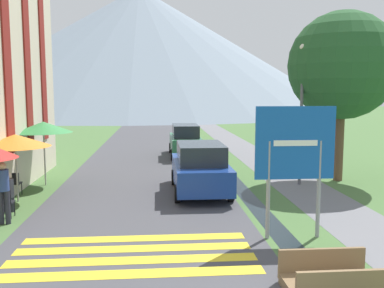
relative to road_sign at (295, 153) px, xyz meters
The scene contains 18 objects.
ground_plane 15.42m from the road_sign, 95.35° to the left, with size 160.00×160.00×0.00m, color #476B38.
road 25.60m from the road_sign, 98.85° to the left, with size 6.40×60.00×0.01m.
footpath 25.39m from the road_sign, 85.07° to the left, with size 2.20×60.00×0.01m.
drainage_channel 25.29m from the road_sign, 90.51° to the left, with size 0.60×60.00×0.00m.
crosswalk_marking 4.54m from the road_sign, 168.47° to the right, with size 5.44×2.54×0.01m.
mountain_distant 76.73m from the road_sign, 94.91° to the left, with size 79.03×79.03×23.69m.
road_sign is the anchor object (origin of this frame).
footbridge 3.54m from the road_sign, 94.33° to the right, with size 1.70×1.10×0.65m.
parked_car_near 5.45m from the road_sign, 110.12° to the left, with size 1.96×4.43×1.82m.
parked_car_far 14.06m from the road_sign, 97.26° to the left, with size 1.73×4.60×1.82m.
cafe_chair_far_left 9.87m from the road_sign, 149.17° to the left, with size 0.40×0.40×0.85m.
cafe_chair_near_right 8.25m from the road_sign, 163.40° to the left, with size 0.40×0.40×0.85m.
cafe_umbrella_middle_orange 9.07m from the road_sign, 152.03° to the left, with size 2.27×2.27×2.26m.
cafe_umbrella_rear_green 10.30m from the road_sign, 138.78° to the left, with size 2.21×2.21×2.50m.
person_standing_terrace 7.87m from the road_sign, 166.95° to the left, with size 0.32×0.32×1.74m.
person_seated_far 8.55m from the road_sign, 159.21° to the left, with size 0.32×0.32×1.23m.
streetlamp 6.58m from the road_sign, 69.81° to the left, with size 0.28×0.28×5.47m.
tree_by_path 8.26m from the road_sign, 58.69° to the left, with size 4.33×4.33×6.86m.
Camera 1 is at (-1.94, -5.32, 3.63)m, focal length 40.00 mm.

